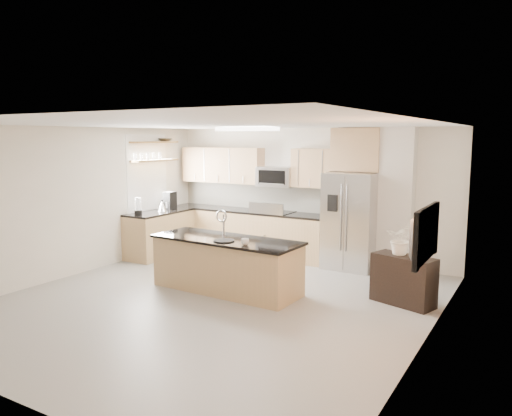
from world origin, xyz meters
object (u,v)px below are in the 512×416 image
Objects in this scene: television at (416,233)px; kettle at (162,206)px; credenza at (403,280)px; cup at (245,242)px; range at (273,234)px; bowl at (165,139)px; island at (226,264)px; microwave at (276,177)px; flower_vase at (402,231)px; coffee_maker at (170,201)px; platter at (224,241)px; blender at (138,208)px; refrigerator at (351,221)px.

kettle is at bearing 69.29° from television.
cup is (-2.07, -1.02, 0.53)m from credenza.
range is 3.01m from bowl.
credenza is at bearing 26.14° from cup.
cup is at bearing -25.10° from island.
microwave is 0.31× the size of island.
flower_vase is (2.01, 1.07, 0.17)m from cup.
cup is (0.96, -2.63, 0.42)m from range.
microwave is at bearing 21.52° from coffee_maker.
island reaches higher than cup.
island is 0.74m from cup.
kettle is (-2.98, 1.61, 0.14)m from cup.
kettle reaches higher than platter.
blender is at bearing 167.09° from island.
credenza is at bearing -28.06° from range.
credenza is at bearing -29.86° from microwave.
refrigerator reaches higher than kettle.
television is (0.55, -1.56, 0.28)m from flower_vase.
refrigerator is at bearing 23.41° from blender.
cup is 0.38× the size of platter.
kettle is at bearing 149.01° from platter.
bowl reaches higher than range.
island is 7.61× the size of platter.
kettle is at bearing -77.90° from coffee_maker.
coffee_maker is at bearing 102.10° from kettle.
bowl is (-2.25, -0.74, 0.75)m from microwave.
flower_vase is at bearing -9.62° from coffee_maker.
island reaches higher than platter.
cup is at bearing -9.07° from platter.
bowl reaches higher than blender.
coffee_maker is at bearing 149.42° from island.
blender is 5.78m from television.
island is 0.48m from platter.
island reaches higher than kettle.
microwave reaches higher than kettle.
coffee_maker reaches higher than cup.
range is 4.72× the size of kettle.
coffee_maker is 1.30m from bowl.
refrigerator is at bearing -1.60° from range.
flower_vase reaches higher than island.
television reaches higher than island.
cup is 3.19m from blender.
microwave is 2.41m from kettle.
blender is at bearing 162.26° from cup.
microwave is 2.48m from bowl.
microwave is at bearing 150.41° from flower_vase.
refrigerator reaches higher than cup.
refrigerator is at bearing 65.97° from platter.
coffee_maker reaches higher than platter.
blender is 0.96× the size of bowl.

